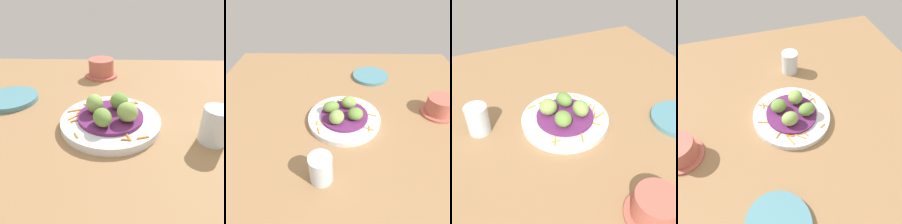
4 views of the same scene
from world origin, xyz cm
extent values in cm
cube|color=#936D47|center=(0.00, 0.00, 1.00)|extent=(110.00, 110.00, 2.00)
cylinder|color=silver|center=(0.44, 1.67, 2.96)|extent=(24.52, 24.52, 1.93)
cylinder|color=#60235B|center=(0.44, 1.67, 4.37)|extent=(16.00, 16.00, 0.88)
cylinder|color=orange|center=(-7.76, 7.78, 4.13)|extent=(3.39, 1.85, 0.40)
cylinder|color=orange|center=(8.05, 5.84, 4.13)|extent=(2.48, 1.29, 0.40)
cylinder|color=orange|center=(0.30, -7.33, 4.13)|extent=(3.06, 2.66, 0.40)
cylinder|color=orange|center=(7.75, -5.52, 4.13)|extent=(2.02, 1.40, 0.40)
cylinder|color=orange|center=(-2.69, -6.29, 4.13)|extent=(2.28, 1.50, 0.40)
cylinder|color=orange|center=(-9.13, 0.87, 4.13)|extent=(3.61, 1.56, 0.40)
cylinder|color=orange|center=(-5.78, -4.70, 4.13)|extent=(2.65, 2.64, 0.40)
cylinder|color=orange|center=(-7.90, 7.68, 4.13)|extent=(0.70, 2.65, 0.40)
cylinder|color=orange|center=(1.81, -6.90, 4.13)|extent=(1.41, 1.97, 0.40)
cylinder|color=orange|center=(8.14, 8.89, 4.13)|extent=(1.19, 2.78, 0.40)
cylinder|color=orange|center=(8.99, 5.17, 4.13)|extent=(0.53, 1.93, 0.40)
cylinder|color=orange|center=(-3.17, -7.65, 4.13)|extent=(1.78, 3.64, 0.40)
ellipsoid|color=#84A851|center=(2.51, 5.65, 7.10)|extent=(6.58, 6.67, 4.58)
ellipsoid|color=olive|center=(-3.54, 3.74, 6.87)|extent=(5.19, 4.73, 4.12)
ellipsoid|color=#84A851|center=(-1.62, -2.31, 7.05)|extent=(5.50, 4.66, 4.48)
ellipsoid|color=olive|center=(4.42, -0.39, 6.75)|extent=(6.45, 5.51, 3.88)
cylinder|color=teal|center=(-12.20, -28.61, 2.72)|extent=(15.86, 15.86, 1.44)
cylinder|color=#B75B4C|center=(-33.61, -3.02, 2.40)|extent=(11.87, 11.87, 0.80)
cylinder|color=#B75B4C|center=(-33.61, -3.02, 5.68)|extent=(9.17, 9.17, 5.77)
cylinder|color=silver|center=(6.11, 24.42, 6.12)|extent=(6.01, 6.01, 8.24)
camera|label=1|loc=(48.31, 3.55, 33.11)|focal=36.88mm
camera|label=2|loc=(1.37, 55.55, 49.58)|focal=33.27mm
camera|label=3|loc=(-54.11, 25.43, 53.28)|focal=43.93mm
camera|label=4|loc=(-13.79, -43.34, 61.14)|focal=37.32mm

